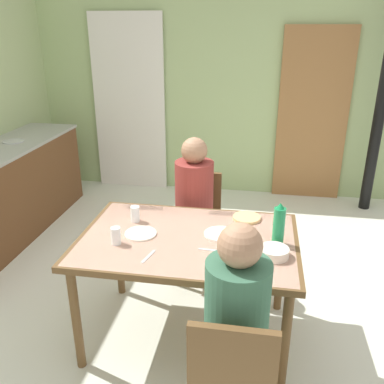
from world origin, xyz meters
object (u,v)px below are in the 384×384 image
Objects in this scene: dining_table at (188,248)px; water_bottle_green_near at (279,225)px; chair_near_diner at (232,378)px; person_near_diner at (237,308)px; serving_bowl_center at (274,252)px; kitchen_counter at (1,196)px; person_far_diner at (194,193)px; chair_far_diner at (197,218)px.

water_bottle_green_near is (0.55, 0.01, 0.20)m from dining_table.
chair_near_diner is 0.31m from person_near_diner.
water_bottle_green_near is at bearing 81.71° from serving_bowl_center.
chair_near_diner is (0.35, -0.82, -0.18)m from dining_table.
dining_table is 1.57× the size of chair_near_diner.
water_bottle_green_near is 0.18m from serving_bowl_center.
kitchen_counter is 8.61× the size of water_bottle_green_near.
dining_table is 0.69m from person_far_diner.
kitchen_counter is 3.00m from person_near_diner.
chair_near_diner is (2.40, -1.90, 0.05)m from kitchen_counter.
chair_near_diner is 1.13× the size of person_near_diner.
person_near_diner reaches higher than water_bottle_green_near.
kitchen_counter is 2.05m from person_far_diner.
person_near_diner reaches higher than kitchen_counter.
serving_bowl_center is (-0.02, -0.15, -0.10)m from water_bottle_green_near.
person_far_diner is at bearing 90.00° from chair_far_diner.
chair_far_diner is (-0.07, 0.82, -0.18)m from dining_table.
chair_near_diner is 1.00× the size of chair_far_diner.
person_far_diner reaches higher than chair_near_diner.
chair_near_diner is at bearing -38.39° from kitchen_counter.
kitchen_counter is 1.73× the size of dining_table.
serving_bowl_center reaches higher than dining_table.
water_bottle_green_near is (2.60, -1.08, 0.43)m from kitchen_counter.
kitchen_counter is 2.72× the size of chair_far_diner.
chair_far_diner is at bearing -7.89° from kitchen_counter.
dining_table is (2.05, -1.09, 0.23)m from kitchen_counter.
serving_bowl_center is at bearing -98.29° from water_bottle_green_near.
person_far_diner reaches higher than serving_bowl_center.
serving_bowl_center is (0.53, -0.14, 0.10)m from dining_table.
chair_near_diner is at bearing -66.67° from dining_table.
chair_far_diner is at bearing -90.00° from person_far_diner.
person_near_diner is 4.53× the size of serving_bowl_center.
person_near_diner is at bearing -106.13° from water_bottle_green_near.
serving_bowl_center is (0.18, 0.68, 0.29)m from chair_near_diner.
person_far_diner reaches higher than kitchen_counter.
chair_near_diner is 1.69m from chair_far_diner.
dining_table is 0.56m from serving_bowl_center.
kitchen_counter is at bearing 143.66° from person_near_diner.
chair_far_diner is (-0.43, 1.63, 0.00)m from chair_near_diner.
person_near_diner is 0.72m from water_bottle_green_near.
water_bottle_green_near reaches higher than kitchen_counter.
person_near_diner reaches higher than serving_bowl_center.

